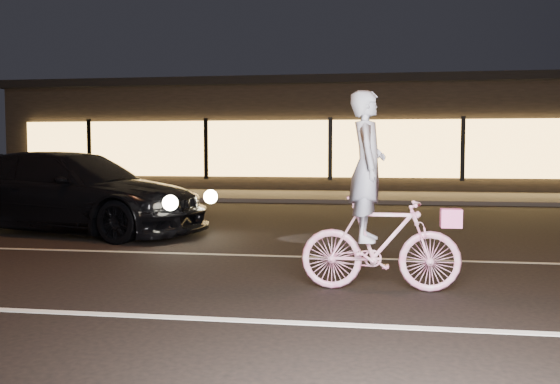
# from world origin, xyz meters

# --- Properties ---
(ground) EXTENTS (90.00, 90.00, 0.00)m
(ground) POSITION_xyz_m (0.00, 0.00, 0.00)
(ground) COLOR black
(ground) RESTS_ON ground
(lane_stripe_near) EXTENTS (60.00, 0.12, 0.01)m
(lane_stripe_near) POSITION_xyz_m (0.00, -1.50, 0.00)
(lane_stripe_near) COLOR silver
(lane_stripe_near) RESTS_ON ground
(lane_stripe_far) EXTENTS (60.00, 0.10, 0.01)m
(lane_stripe_far) POSITION_xyz_m (0.00, 2.00, 0.00)
(lane_stripe_far) COLOR gray
(lane_stripe_far) RESTS_ON ground
(sidewalk) EXTENTS (30.00, 4.00, 0.12)m
(sidewalk) POSITION_xyz_m (0.00, 13.00, 0.06)
(sidewalk) COLOR #383533
(sidewalk) RESTS_ON ground
(storefront) EXTENTS (25.40, 8.42, 4.20)m
(storefront) POSITION_xyz_m (0.00, 18.97, 2.15)
(storefront) COLOR black
(storefront) RESTS_ON ground
(cyclist) EXTENTS (1.79, 0.62, 2.25)m
(cyclist) POSITION_xyz_m (1.68, -0.05, 0.80)
(cyclist) COLOR #E33885
(cyclist) RESTS_ON ground
(sedan) EXTENTS (5.67, 3.27, 1.55)m
(sedan) POSITION_xyz_m (-4.06, 4.00, 0.77)
(sedan) COLOR black
(sedan) RESTS_ON ground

